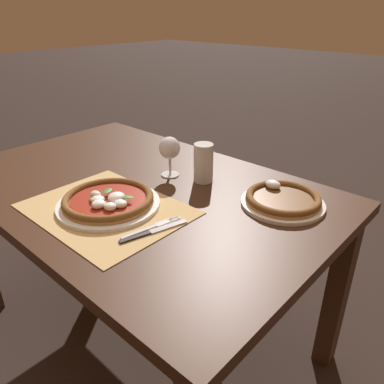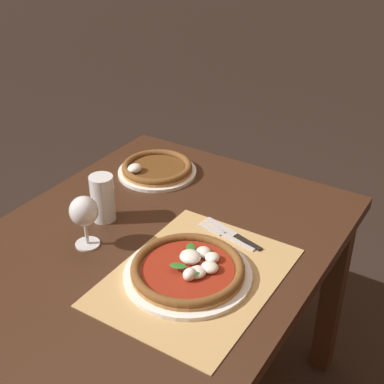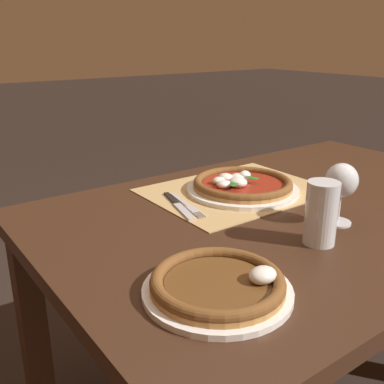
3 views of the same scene
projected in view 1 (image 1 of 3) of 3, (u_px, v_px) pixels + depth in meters
ground_plane at (146, 330)px, 1.71m from camera, size 24.00×24.00×0.00m
dining_table at (137, 207)px, 1.42m from camera, size 1.45×0.93×0.74m
paper_placemat at (106, 209)px, 1.21m from camera, size 0.51×0.39×0.00m
pizza_near at (108, 201)px, 1.22m from camera, size 0.33×0.33×0.05m
pizza_far at (283, 199)px, 1.23m from camera, size 0.27×0.27×0.05m
wine_glass at (170, 150)px, 1.41m from camera, size 0.08×0.08×0.16m
pint_glass at (203, 164)px, 1.38m from camera, size 0.07×0.07×0.15m
fork at (152, 227)px, 1.10m from camera, size 0.05×0.20×0.00m
knife at (154, 231)px, 1.08m from camera, size 0.07×0.21×0.01m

